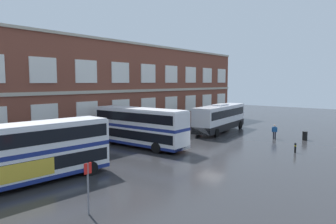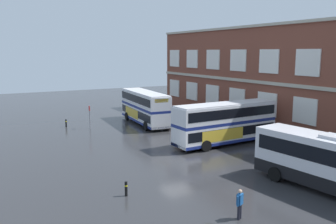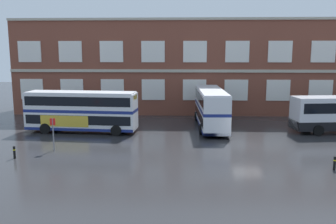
% 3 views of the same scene
% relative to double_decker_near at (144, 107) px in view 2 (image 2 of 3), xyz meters
% --- Properties ---
extents(ground_plane, '(120.00, 120.00, 0.00)m').
position_rel_double_decker_near_xyz_m(ground_plane, '(15.82, -2.43, -2.15)').
color(ground_plane, '#2B2B2D').
extents(brick_terminal_building, '(56.53, 8.19, 12.04)m').
position_rel_double_decker_near_xyz_m(brick_terminal_building, '(16.69, 13.55, 3.72)').
color(brick_terminal_building, brown).
rests_on(brick_terminal_building, ground).
extents(double_decker_near, '(11.17, 3.50, 4.07)m').
position_rel_double_decker_near_xyz_m(double_decker_near, '(0.00, 0.00, 0.00)').
color(double_decker_near, silver).
rests_on(double_decker_near, ground).
extents(double_decker_middle, '(3.15, 11.08, 4.07)m').
position_rel_double_decker_near_xyz_m(double_decker_middle, '(13.10, 2.65, 0.00)').
color(double_decker_middle, silver).
rests_on(double_decker_middle, ground).
extents(waiting_passenger, '(0.39, 0.61, 1.70)m').
position_rel_double_decker_near_xyz_m(waiting_passenger, '(26.50, -6.72, -1.22)').
color(waiting_passenger, black).
rests_on(waiting_passenger, ground).
extents(bus_stand_flag, '(0.44, 0.10, 2.70)m').
position_rel_double_decker_near_xyz_m(bus_stand_flag, '(-0.39, -6.96, -0.51)').
color(bus_stand_flag, slate).
rests_on(bus_stand_flag, ground).
extents(safety_bollard_west, '(0.19, 0.19, 0.95)m').
position_rel_double_decker_near_xyz_m(safety_bollard_west, '(-2.61, -9.25, -1.66)').
color(safety_bollard_west, black).
rests_on(safety_bollard_west, ground).
extents(safety_bollard_east, '(0.19, 0.19, 0.95)m').
position_rel_double_decker_near_xyz_m(safety_bollard_east, '(20.57, -10.91, -1.66)').
color(safety_bollard_east, black).
rests_on(safety_bollard_east, ground).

